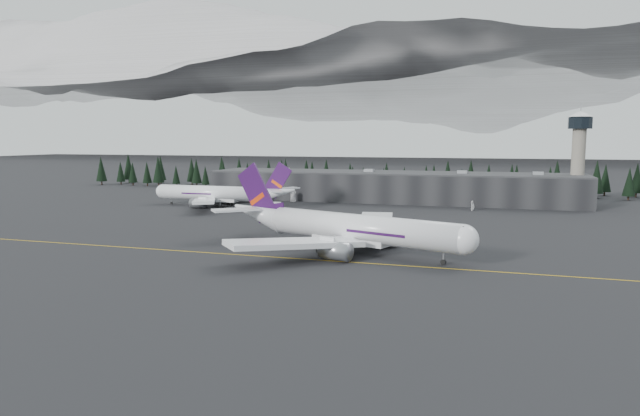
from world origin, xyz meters
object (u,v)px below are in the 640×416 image
(jet_parked, at_px, (222,194))
(gse_vehicle_b, at_px, (473,209))
(control_tower, at_px, (579,148))
(gse_vehicle_a, at_px, (293,200))
(terminal, at_px, (391,186))
(jet_main, at_px, (340,227))

(jet_parked, relative_size, gse_vehicle_b, 15.93)
(control_tower, height_order, gse_vehicle_a, control_tower)
(terminal, distance_m, control_tower, 76.98)
(terminal, bearing_deg, jet_main, -85.90)
(control_tower, height_order, gse_vehicle_b, control_tower)
(terminal, height_order, jet_parked, jet_parked)
(control_tower, height_order, jet_main, control_tower)
(control_tower, distance_m, gse_vehicle_a, 118.27)
(terminal, relative_size, jet_main, 2.34)
(jet_parked, bearing_deg, control_tower, -160.86)
(control_tower, relative_size, gse_vehicle_b, 9.67)
(jet_main, xyz_separation_m, jet_parked, (-69.19, 73.56, -0.70))
(jet_parked, height_order, gse_vehicle_a, jet_parked)
(jet_main, height_order, jet_parked, jet_main)
(control_tower, xyz_separation_m, gse_vehicle_b, (-39.20, -28.77, -22.74))
(control_tower, distance_m, gse_vehicle_b, 53.68)
(jet_main, distance_m, gse_vehicle_a, 107.83)
(control_tower, distance_m, jet_main, 136.55)
(jet_main, bearing_deg, gse_vehicle_b, 91.80)
(jet_main, distance_m, gse_vehicle_b, 93.35)
(terminal, distance_m, jet_main, 115.10)
(gse_vehicle_b, bearing_deg, jet_main, -13.47)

